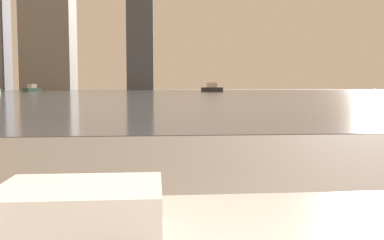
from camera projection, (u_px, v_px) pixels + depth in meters
towel_stack at (81, 209)px, 0.72m from camera, size 0.27×0.20×0.08m
harbor_water at (156, 93)px, 61.65m from camera, size 180.00×110.00×0.01m
harbor_boat_2 at (32, 89)px, 71.80m from camera, size 2.47×3.64×1.29m
harbor_boat_4 at (212, 88)px, 72.52m from camera, size 3.39×4.28×1.56m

